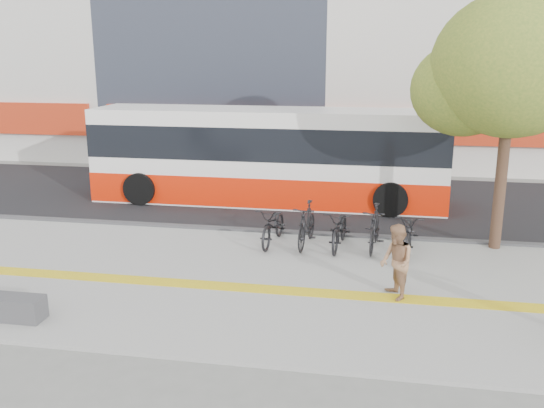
% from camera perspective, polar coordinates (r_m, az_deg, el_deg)
% --- Properties ---
extents(ground, '(120.00, 120.00, 0.00)m').
position_cam_1_polar(ground, '(12.07, -10.92, -9.67)').
color(ground, slate).
rests_on(ground, ground).
extents(sidewalk, '(40.00, 7.00, 0.08)m').
position_cam_1_polar(sidewalk, '(13.35, -8.64, -6.96)').
color(sidewalk, gray).
rests_on(sidewalk, ground).
extents(tactile_strip, '(40.00, 0.45, 0.01)m').
position_cam_1_polar(tactile_strip, '(12.90, -9.35, -7.57)').
color(tactile_strip, yellow).
rests_on(tactile_strip, sidewalk).
extents(street, '(40.00, 8.00, 0.06)m').
position_cam_1_polar(street, '(20.26, -1.89, 0.66)').
color(street, black).
rests_on(street, ground).
extents(curb, '(40.00, 0.25, 0.14)m').
position_cam_1_polar(curb, '(16.50, -4.78, -2.50)').
color(curb, '#3E3E40').
rests_on(curb, ground).
extents(bench, '(1.60, 0.45, 0.45)m').
position_cam_1_polar(bench, '(12.16, -24.74, -9.06)').
color(bench, '#3E3E40').
rests_on(bench, sidewalk).
extents(street_tree, '(4.40, 3.80, 6.31)m').
position_cam_1_polar(street_tree, '(15.36, 22.14, 12.09)').
color(street_tree, '#3B261A').
rests_on(street_tree, sidewalk).
extents(bus, '(11.47, 2.72, 3.05)m').
position_cam_1_polar(bus, '(19.36, -0.45, 4.44)').
color(bus, white).
rests_on(bus, street).
extents(bicycle_row, '(4.26, 1.98, 1.12)m').
position_cam_1_polar(bicycle_row, '(14.89, 6.64, -2.30)').
color(bicycle_row, black).
rests_on(bicycle_row, sidewalk).
extents(pedestrian_tan, '(0.81, 0.90, 1.53)m').
position_cam_1_polar(pedestrian_tan, '(11.99, 11.99, -5.55)').
color(pedestrian_tan, '#9E7251').
rests_on(pedestrian_tan, sidewalk).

